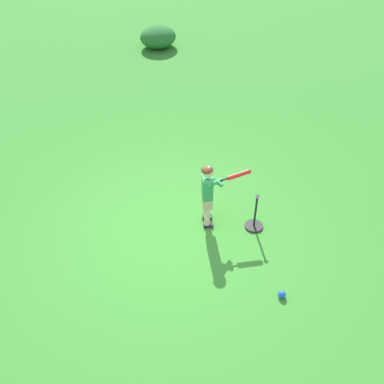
% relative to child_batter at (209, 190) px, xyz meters
% --- Properties ---
extents(ground_plane, '(40.00, 40.00, 0.00)m').
position_rel_child_batter_xyz_m(ground_plane, '(-0.52, 0.35, -0.65)').
color(ground_plane, '#38842D').
extents(child_batter, '(0.71, 0.53, 1.08)m').
position_rel_child_batter_xyz_m(child_batter, '(0.00, 0.00, 0.00)').
color(child_batter, '#232328').
rests_on(child_batter, ground).
extents(play_ball_near_batter, '(0.10, 0.10, 0.10)m').
position_rel_child_batter_xyz_m(play_ball_near_batter, '(-0.44, -1.63, -0.60)').
color(play_ball_near_batter, blue).
rests_on(play_ball_near_batter, ground).
extents(batting_tee, '(0.28, 0.28, 0.62)m').
position_rel_child_batter_xyz_m(batting_tee, '(0.39, -0.59, -0.55)').
color(batting_tee, black).
rests_on(batting_tee, ground).
extents(shrub_left_background, '(1.03, 0.95, 0.58)m').
position_rel_child_batter_xyz_m(shrub_left_background, '(4.51, 5.64, -0.36)').
color(shrub_left_background, '#286B2D').
rests_on(shrub_left_background, ground).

